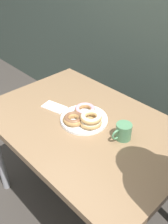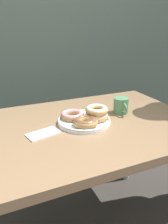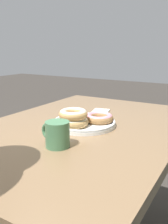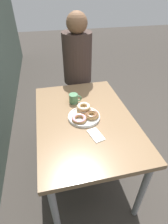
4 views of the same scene
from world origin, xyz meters
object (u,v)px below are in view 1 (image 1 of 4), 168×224
(coffee_mug, at_px, (123,131))
(dining_table, at_px, (84,133))
(donut_plate, at_px, (84,117))
(napkin, at_px, (54,107))

(coffee_mug, bearing_deg, dining_table, -168.49)
(dining_table, distance_m, donut_plate, 0.11)
(dining_table, height_order, napkin, napkin)
(dining_table, distance_m, napkin, 0.25)
(dining_table, relative_size, donut_plate, 4.15)
(donut_plate, distance_m, napkin, 0.24)
(donut_plate, bearing_deg, napkin, -171.88)
(donut_plate, relative_size, coffee_mug, 2.40)
(coffee_mug, bearing_deg, donut_plate, -168.70)
(donut_plate, height_order, napkin, donut_plate)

